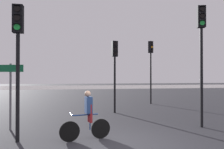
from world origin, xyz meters
TOP-DOWN VIEW (x-y plane):
  - ground_plane at (0.00, 0.00)m, footprint 120.00×120.00m
  - water_strip at (0.00, 38.35)m, footprint 80.00×16.00m
  - traffic_light_far_right at (4.35, 9.69)m, footprint 0.39×0.41m
  - traffic_light_near_right at (3.72, 1.87)m, footprint 0.37×0.39m
  - traffic_light_near_left at (-3.25, 1.00)m, footprint 0.32×0.34m
  - traffic_light_center at (0.84, 6.03)m, footprint 0.35×0.37m
  - direction_sign_post at (-3.94, 2.72)m, footprint 1.07×0.31m
  - cyclist at (-1.04, 0.84)m, footprint 1.68×0.52m

SIDE VIEW (x-z plane):
  - ground_plane at x=0.00m, z-range 0.00..0.00m
  - water_strip at x=0.00m, z-range 0.00..0.01m
  - cyclist at x=-1.04m, z-range 0.01..1.63m
  - direction_sign_post at x=-3.94m, z-range 0.40..3.00m
  - traffic_light_center at x=0.84m, z-range 0.82..4.97m
  - traffic_light_near_left at x=-3.25m, z-range 0.86..5.24m
  - traffic_light_far_right at x=4.35m, z-range 0.92..5.75m
  - traffic_light_near_right at x=3.72m, z-range 0.94..5.96m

